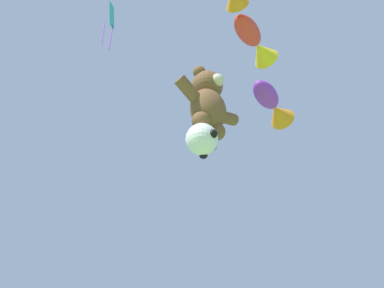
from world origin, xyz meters
TOP-DOWN VIEW (x-y plane):
  - teddy_bear_kite at (-0.61, 6.55)m, footprint 2.43×1.07m
  - soccer_ball_kite at (-0.92, 6.51)m, footprint 0.93×0.93m
  - fish_kite_violet at (2.18, 6.11)m, footprint 2.18×1.22m
  - fish_kite_crimson at (0.35, 5.28)m, footprint 2.10×1.14m
  - diamond_kite at (-3.26, 8.28)m, footprint 0.75×0.77m

SIDE VIEW (x-z plane):
  - soccer_ball_kite at x=-0.92m, z-range 8.15..9.00m
  - teddy_bear_kite at x=-0.61m, z-range 9.02..11.48m
  - fish_kite_violet at x=2.18m, z-range 11.46..12.34m
  - fish_kite_crimson at x=0.35m, z-range 12.43..13.27m
  - diamond_kite at x=-3.26m, z-range 12.38..14.64m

